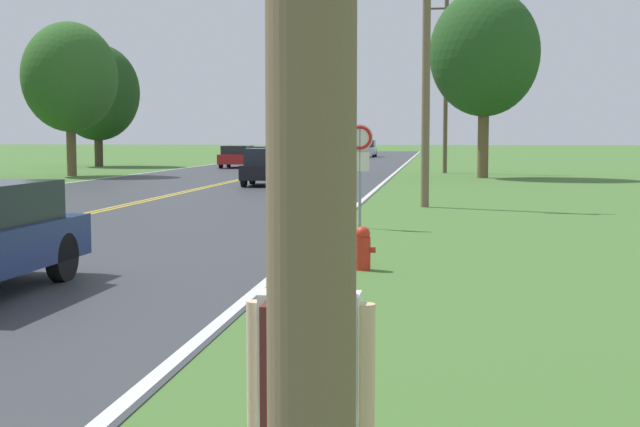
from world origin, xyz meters
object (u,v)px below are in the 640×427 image
Objects in this scene: car_black_hatchback_approaching at (267,166)px; hitchhiker_person at (309,383)px; tree_behind_sign at (97,93)px; tree_far_back at (70,77)px; tree_right_cluster at (485,54)px; car_red_hatchback_mid_far at (238,156)px; fire_hydrant at (363,248)px; car_white_hatchback_receding at (264,155)px; traffic_sign at (360,150)px; car_dark_grey_van_distant at (301,148)px; car_silver_sedan_horizon at (366,148)px; car_champagne_hatchback_mid_near at (297,164)px.

hitchhiker_person is at bearing 8.65° from car_black_hatchback_approaching.
tree_behind_sign is 14.57m from tree_far_back.
car_red_hatchback_mid_far is at bearing 141.86° from tree_right_cluster.
fire_hydrant is at bearing -63.84° from tree_behind_sign.
car_black_hatchback_approaching is 26.14m from car_white_hatchback_receding.
car_dark_grey_van_distant is (-10.84, 60.99, -0.80)m from traffic_sign.
traffic_sign is at bearing -60.90° from tree_behind_sign.
tree_behind_sign is (-22.54, 54.76, 3.99)m from hitchhiker_person.
tree_far_back reaches higher than car_red_hatchback_mid_far.
car_black_hatchback_approaching is at bearing 0.18° from car_silver_sedan_horizon.
traffic_sign is 0.67× the size of car_white_hatchback_receding.
car_white_hatchback_receding is at bearing -11.79° from car_silver_sedan_horizon.
car_white_hatchback_receding is 18.68m from car_dark_grey_van_distant.
car_dark_grey_van_distant reaches higher than car_silver_sedan_horizon.
car_dark_grey_van_distant is at bearing -3.43° from car_red_hatchback_mid_far.
car_black_hatchback_approaching is 21.13m from car_red_hatchback_mid_far.
traffic_sign reaches higher than car_silver_sedan_horizon.
car_champagne_hatchback_mid_near is (-5.64, 28.63, 0.39)m from fire_hydrant.
tree_far_back reaches higher than car_white_hatchback_receding.
tree_behind_sign is 28.61m from tree_right_cluster.
car_champagne_hatchback_mid_near is at bearing -169.05° from car_dark_grey_van_distant.
traffic_sign is 0.62× the size of car_champagne_hatchback_mid_near.
fire_hydrant is 0.15× the size of car_silver_sedan_horizon.
car_silver_sedan_horizon is (5.99, 30.15, 0.06)m from car_red_hatchback_mid_far.
fire_hydrant is 0.08× the size of tree_behind_sign.
car_white_hatchback_receding is 25.39m from car_silver_sedan_horizon.
tree_behind_sign reaches higher than car_black_hatchback_approaching.
fire_hydrant is 0.18× the size of car_champagne_hatchback_mid_near.
traffic_sign is (-1.22, 16.45, 0.74)m from hitchhiker_person.
car_dark_grey_van_distant reaches higher than car_black_hatchback_approaching.
tree_far_back is at bearing 161.41° from car_white_hatchback_receding.
traffic_sign is 0.66× the size of car_black_hatchback_approaching.
car_silver_sedan_horizon is at bearing 4.26° from hitchhiker_person.
car_silver_sedan_horizon is at bearing -39.53° from car_dark_grey_van_distant.
car_silver_sedan_horizon is at bearing 177.91° from car_champagne_hatchback_mid_near.
hitchhiker_person is at bearing -85.74° from traffic_sign.
hitchhiker_person is 0.41× the size of car_red_hatchback_mid_far.
car_white_hatchback_receding is (10.70, 4.01, -4.29)m from tree_behind_sign.
car_black_hatchback_approaching is 0.80× the size of car_silver_sedan_horizon.
tree_right_cluster reaches higher than car_dark_grey_van_distant.
tree_far_back is 44.68m from car_silver_sedan_horizon.
car_black_hatchback_approaching is at bearing 104.63° from fire_hydrant.
fire_hydrant is at bearing 11.97° from car_black_hatchback_approaching.
car_red_hatchback_mid_far is 1.18× the size of car_white_hatchback_receding.
tree_right_cluster reaches higher than fire_hydrant.
traffic_sign is at bearing -99.05° from tree_right_cluster.
tree_behind_sign is 23.23m from car_champagne_hatchback_mid_near.
tree_right_cluster is (2.75, 41.44, 5.13)m from hitchhiker_person.
car_champagne_hatchback_mid_near is (-9.01, -2.68, -5.43)m from tree_right_cluster.
car_red_hatchback_mid_far is (10.02, -1.32, -4.25)m from tree_behind_sign.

